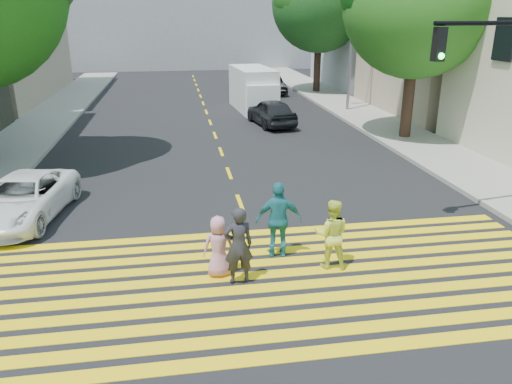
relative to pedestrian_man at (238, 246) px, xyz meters
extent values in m
plane|color=black|center=(0.63, -1.35, -0.84)|extent=(120.00, 120.00, 0.00)
cube|color=gray|center=(-7.87, 20.65, -0.77)|extent=(3.00, 40.00, 0.15)
cube|color=gray|center=(9.13, 13.65, -0.77)|extent=(3.00, 60.00, 0.15)
cube|color=yellow|center=(0.63, -2.55, -0.84)|extent=(13.40, 0.35, 0.01)
cube|color=yellow|center=(0.63, -2.00, -0.84)|extent=(13.40, 0.35, 0.01)
cube|color=yellow|center=(0.63, -1.45, -0.84)|extent=(13.40, 0.35, 0.01)
cube|color=yellow|center=(0.63, -0.90, -0.84)|extent=(13.40, 0.35, 0.01)
cube|color=yellow|center=(0.63, -0.35, -0.84)|extent=(13.40, 0.35, 0.01)
cube|color=yellow|center=(0.63, 0.20, -0.84)|extent=(13.40, 0.35, 0.01)
cube|color=yellow|center=(0.63, 0.75, -0.84)|extent=(13.40, 0.35, 0.01)
cube|color=yellow|center=(0.63, 1.30, -0.84)|extent=(13.40, 0.35, 0.01)
cube|color=yellow|center=(0.63, 1.85, -0.84)|extent=(13.40, 0.35, 0.01)
cube|color=yellow|center=(0.63, 2.40, -0.84)|extent=(13.40, 0.35, 0.01)
cube|color=yellow|center=(0.63, 4.65, -0.84)|extent=(0.12, 1.40, 0.01)
cube|color=yellow|center=(0.63, 7.65, -0.84)|extent=(0.12, 1.40, 0.01)
cube|color=yellow|center=(0.63, 10.65, -0.84)|extent=(0.12, 1.40, 0.01)
cube|color=yellow|center=(0.63, 13.65, -0.84)|extent=(0.12, 1.40, 0.01)
cube|color=yellow|center=(0.63, 16.65, -0.84)|extent=(0.12, 1.40, 0.01)
cube|color=yellow|center=(0.63, 19.65, -0.84)|extent=(0.12, 1.40, 0.01)
cube|color=yellow|center=(0.63, 22.65, -0.84)|extent=(0.12, 1.40, 0.01)
cube|color=yellow|center=(0.63, 25.65, -0.84)|extent=(0.12, 1.40, 0.01)
cube|color=yellow|center=(0.63, 28.65, -0.84)|extent=(0.12, 1.40, 0.01)
cube|color=yellow|center=(0.63, 31.65, -0.84)|extent=(0.12, 1.40, 0.01)
cube|color=yellow|center=(0.63, 34.65, -0.84)|extent=(0.12, 1.40, 0.01)
cube|color=yellow|center=(0.63, 37.65, -0.84)|extent=(0.12, 1.40, 0.01)
cube|color=tan|center=(15.63, 17.65, 4.16)|extent=(10.00, 10.00, 10.00)
cube|color=gray|center=(15.63, 28.65, 4.16)|extent=(10.00, 10.00, 10.00)
cube|color=gray|center=(0.63, 46.65, 5.16)|extent=(30.00, 8.00, 12.00)
cylinder|color=#493223|center=(9.03, 11.47, 0.81)|extent=(0.61, 0.61, 3.31)
sphere|color=#226419|center=(9.03, 11.47, 4.96)|extent=(7.78, 7.78, 6.23)
cylinder|color=black|center=(8.94, 25.78, 0.87)|extent=(0.56, 0.56, 3.43)
sphere|color=#04320A|center=(8.94, 25.78, 5.20)|extent=(7.60, 7.60, 6.54)
imported|color=#26252B|center=(0.00, 0.00, 0.00)|extent=(0.65, 0.46, 1.69)
imported|color=#D8E549|center=(2.10, 0.34, -0.05)|extent=(0.90, 0.78, 1.59)
imported|color=#C57E98|center=(-0.38, 0.36, -0.17)|extent=(0.70, 0.49, 1.36)
imported|color=teal|center=(1.07, 1.08, 0.06)|extent=(1.09, 0.53, 1.80)
imported|color=white|center=(-5.40, 4.37, -0.25)|extent=(2.64, 4.56, 1.19)
imported|color=black|center=(3.66, 15.43, -0.17)|extent=(2.21, 4.18, 1.35)
imported|color=#9D9D9E|center=(4.39, 29.82, -0.17)|extent=(2.09, 4.75, 1.36)
imported|color=black|center=(5.62, 25.99, -0.19)|extent=(1.76, 4.06, 1.30)
cube|color=silver|center=(3.44, 20.13, 0.37)|extent=(2.28, 4.97, 2.42)
cube|color=white|center=(3.59, 18.00, 0.03)|extent=(1.92, 1.29, 1.74)
cylinder|color=black|center=(2.79, 18.33, -0.51)|extent=(0.29, 0.69, 0.68)
cylinder|color=black|center=(4.34, 18.44, -0.51)|extent=(0.29, 0.69, 0.68)
cylinder|color=black|center=(2.54, 21.81, -0.51)|extent=(0.29, 0.69, 0.68)
cylinder|color=black|center=(4.08, 21.92, -0.51)|extent=(0.29, 0.69, 0.68)
cylinder|color=black|center=(6.63, 2.25, 4.30)|extent=(3.64, 0.71, 0.11)
cube|color=black|center=(5.00, 1.98, 3.84)|extent=(0.27, 0.27, 0.77)
sphere|color=#38FD51|center=(5.02, 1.85, 3.58)|extent=(0.17, 0.17, 0.15)
cylinder|color=slate|center=(8.72, 18.37, 3.75)|extent=(0.18, 0.18, 9.19)
camera|label=1|loc=(-1.13, -9.24, 4.49)|focal=35.00mm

